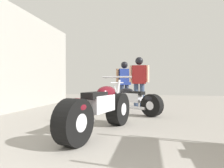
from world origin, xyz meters
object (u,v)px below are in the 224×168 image
at_px(mechanic_with_helmet, 139,77).
at_px(motorcycle_maroon_cruiser, 99,110).
at_px(mechanic_in_blue, 124,79).
at_px(motorcycle_black_naked, 133,101).

bearing_deg(mechanic_with_helmet, motorcycle_maroon_cruiser, -98.05).
bearing_deg(motorcycle_maroon_cruiser, mechanic_in_blue, 91.04).
xyz_separation_m(motorcycle_black_naked, mechanic_in_blue, (-0.48, 1.83, 0.63)).
bearing_deg(mechanic_in_blue, motorcycle_black_naked, -75.35).
bearing_deg(motorcycle_black_naked, mechanic_with_helmet, 85.76).
relative_size(motorcycle_black_naked, mechanic_in_blue, 1.01).
height_order(motorcycle_maroon_cruiser, motorcycle_black_naked, motorcycle_maroon_cruiser).
distance_m(mechanic_in_blue, mechanic_with_helmet, 0.75).
bearing_deg(mechanic_with_helmet, mechanic_in_blue, 140.47).
height_order(motorcycle_black_naked, mechanic_with_helmet, mechanic_with_helmet).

